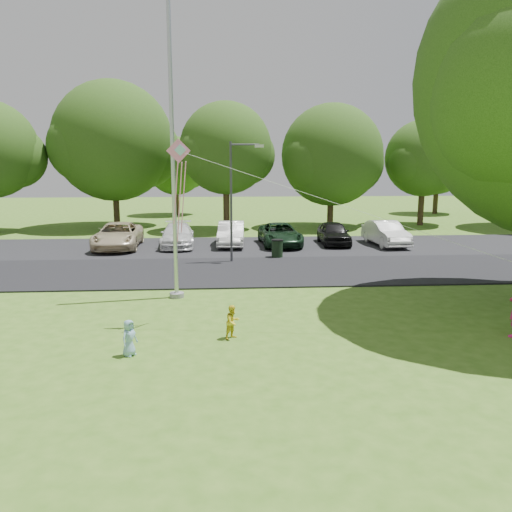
{
  "coord_description": "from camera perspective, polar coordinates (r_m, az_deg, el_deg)",
  "views": [
    {
      "loc": [
        -1.92,
        -11.85,
        4.51
      ],
      "look_at": [
        -0.82,
        4.0,
        1.6
      ],
      "focal_mm": 35.0,
      "sensor_mm": 36.0,
      "label": 1
    }
  ],
  "objects": [
    {
      "name": "ground",
      "position": [
        12.83,
        4.98,
        -10.25
      ],
      "size": [
        120.0,
        120.0,
        0.0
      ],
      "primitive_type": "plane",
      "color": "#3F6C1C",
      "rests_on": "ground"
    },
    {
      "name": "park_road",
      "position": [
        21.41,
        1.27,
        -1.7
      ],
      "size": [
        60.0,
        6.0,
        0.06
      ],
      "primitive_type": "cube",
      "color": "black",
      "rests_on": "ground"
    },
    {
      "name": "parking_strip",
      "position": [
        27.78,
        0.06,
        1.1
      ],
      "size": [
        42.0,
        7.0,
        0.06
      ],
      "primitive_type": "cube",
      "color": "black",
      "rests_on": "ground"
    },
    {
      "name": "flagpole",
      "position": [
        16.93,
        -9.43,
        9.08
      ],
      "size": [
        0.5,
        0.5,
        10.0
      ],
      "color": "#B7BABF",
      "rests_on": "ground"
    },
    {
      "name": "street_lamp",
      "position": [
        23.02,
        -2.32,
        7.44
      ],
      "size": [
        1.56,
        0.26,
        5.55
      ],
      "rotation": [
        0.0,
        0.0,
        -0.07
      ],
      "color": "#3F3F44",
      "rests_on": "ground"
    },
    {
      "name": "trash_can",
      "position": [
        24.42,
        2.44,
        0.84
      ],
      "size": [
        0.58,
        0.58,
        0.92
      ],
      "rotation": [
        0.0,
        0.0,
        0.14
      ],
      "color": "black",
      "rests_on": "ground"
    },
    {
      "name": "tree_row",
      "position": [
        36.27,
        1.64,
        12.28
      ],
      "size": [
        64.35,
        11.94,
        10.88
      ],
      "color": "#332316",
      "rests_on": "ground"
    },
    {
      "name": "horizon_trees",
      "position": [
        46.12,
        3.56,
        10.11
      ],
      "size": [
        77.46,
        7.2,
        7.02
      ],
      "color": "#332316",
      "rests_on": "ground"
    },
    {
      "name": "parked_cars",
      "position": [
        27.64,
        -2.13,
        2.49
      ],
      "size": [
        16.88,
        5.11,
        1.38
      ],
      "color": "#C6B793",
      "rests_on": "ground"
    },
    {
      "name": "child_yellow",
      "position": [
        13.2,
        -2.68,
        -7.54
      ],
      "size": [
        0.56,
        0.55,
        0.91
      ],
      "primitive_type": "imported",
      "rotation": [
        0.0,
        0.0,
        0.74
      ],
      "color": "yellow",
      "rests_on": "ground"
    },
    {
      "name": "child_blue",
      "position": [
        12.43,
        -14.29,
        -9.05
      ],
      "size": [
        0.48,
        0.52,
        0.89
      ],
      "primitive_type": "imported",
      "rotation": [
        0.0,
        0.0,
        0.96
      ],
      "color": "#82AFC7",
      "rests_on": "ground"
    },
    {
      "name": "kite",
      "position": [
        13.91,
        -7.8,
        9.86
      ],
      "size": [
        9.26,
        2.03,
        3.28
      ],
      "rotation": [
        0.0,
        0.0,
        -0.01
      ],
      "color": "pink",
      "rests_on": "ground"
    }
  ]
}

